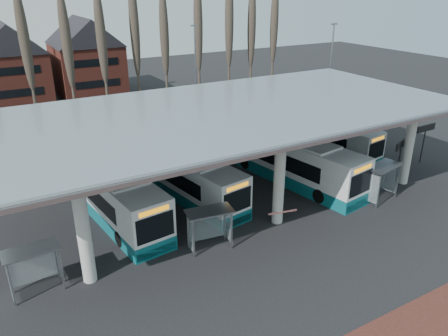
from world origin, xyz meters
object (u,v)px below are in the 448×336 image
bus_0 (110,192)px  shelter_1 (209,220)px  bus_2 (289,159)px  shelter_2 (380,175)px  bus_1 (184,175)px  bus_3 (321,135)px  shelter_0 (32,260)px

bus_0 → shelter_1: (3.75, -6.76, 0.17)m
bus_2 → shelter_2: bearing=-69.7°
bus_2 → shelter_2: size_ratio=4.25×
bus_0 → shelter_1: bearing=-67.5°
bus_1 → bus_0: bearing=173.7°
bus_1 → shelter_1: bus_1 is taller
bus_1 → bus_2: (8.23, -1.69, 0.14)m
bus_3 → bus_2: bearing=-158.9°
shelter_0 → shelter_2: shelter_2 is taller
bus_0 → bus_2: bearing=-12.5°
bus_0 → shelter_0: bearing=-139.9°
bus_0 → bus_3: bus_0 is taller
bus_2 → shelter_1: bearing=-160.5°
bus_1 → shelter_0: bus_1 is taller
shelter_1 → shelter_2: 13.26m
bus_0 → bus_1: 5.44m
bus_1 → bus_2: bus_2 is taller
shelter_2 → shelter_1: bearing=166.5°
shelter_2 → shelter_0: bearing=165.5°
bus_2 → shelter_0: (-19.24, -4.48, 0.12)m
bus_0 → bus_1: (5.44, 0.26, -0.08)m
shelter_1 → bus_2: bearing=36.3°
shelter_0 → bus_0: bearing=44.3°
shelter_0 → shelter_1: shelter_0 is taller
bus_2 → shelter_2: 6.84m
shelter_0 → bus_1: bearing=27.0°
bus_1 → shelter_2: bearing=-42.6°
shelter_1 → shelter_2: (13.24, -0.64, 0.14)m
bus_0 → bus_3: (20.11, 2.17, -0.13)m
shelter_0 → bus_2: bearing=10.8°
bus_2 → bus_3: bus_2 is taller
bus_1 → bus_3: size_ratio=1.04×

